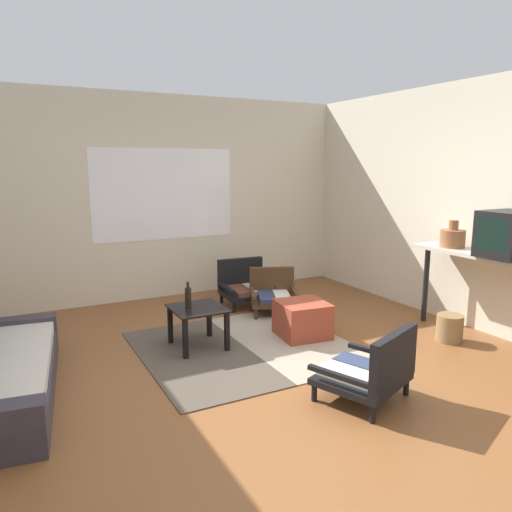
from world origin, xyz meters
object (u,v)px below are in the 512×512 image
ottoman_orange (302,320)px  console_shelf (492,265)px  crt_television (508,234)px  clay_vase (453,238)px  coffee_table (198,316)px  armchair_striped_foreground (372,370)px  wicker_basket (450,328)px  armchair_corner (273,293)px  glass_bottle (188,297)px  armchair_by_window (245,285)px

ottoman_orange → console_shelf: 1.96m
crt_television → clay_vase: crt_television is taller
crt_television → clay_vase: bearing=89.7°
coffee_table → crt_television: 3.09m
crt_television → ottoman_orange: bearing=142.9°
armchair_striped_foreground → wicker_basket: (1.58, 0.62, -0.12)m
armchair_striped_foreground → console_shelf: (1.86, 0.40, 0.56)m
armchair_striped_foreground → armchair_corner: size_ratio=1.11×
coffee_table → ottoman_orange: 1.12m
clay_vase → crt_television: bearing=-90.3°
ottoman_orange → armchair_corner: bearing=79.8°
coffee_table → clay_vase: size_ratio=1.83×
glass_bottle → wicker_basket: bearing=-23.3°
ottoman_orange → glass_bottle: bearing=168.2°
armchair_striped_foreground → clay_vase: clay_vase is taller
armchair_corner → glass_bottle: glass_bottle is taller
clay_vase → wicker_basket: 0.97m
console_shelf → clay_vase: size_ratio=6.03×
wicker_basket → armchair_striped_foreground: bearing=-158.5°
coffee_table → ottoman_orange: coffee_table is taller
console_shelf → armchair_corner: bearing=125.5°
coffee_table → clay_vase: (2.63, -0.76, 0.70)m
armchair_by_window → glass_bottle: glass_bottle is taller
coffee_table → armchair_by_window: (1.09, 1.16, -0.07)m
armchair_striped_foreground → glass_bottle: (-0.86, 1.68, 0.27)m
console_shelf → glass_bottle: console_shelf is taller
armchair_by_window → wicker_basket: size_ratio=2.38×
armchair_striped_foreground → ottoman_orange: size_ratio=1.64×
clay_vase → glass_bottle: 2.87m
glass_bottle → wicker_basket: 2.69m
armchair_by_window → clay_vase: clay_vase is taller
console_shelf → wicker_basket: console_shelf is taller
armchair_striped_foreground → crt_television: (1.86, 0.27, 0.89)m
coffee_table → armchair_by_window: 1.59m
armchair_by_window → console_shelf: (1.54, -2.42, 0.56)m
armchair_striped_foreground → crt_television: 2.07m
coffee_table → ottoman_orange: size_ratio=1.08×
console_shelf → crt_television: crt_television is taller
armchair_corner → wicker_basket: armchair_corner is taller
coffee_table → armchair_by_window: armchair_by_window is taller
armchair_striped_foreground → ottoman_orange: armchair_striped_foreground is taller
console_shelf → wicker_basket: 0.76m
armchair_corner → clay_vase: bearing=-46.2°
console_shelf → glass_bottle: size_ratio=6.64×
armchair_striped_foreground → wicker_basket: size_ratio=2.90×
ottoman_orange → crt_television: crt_television is taller
crt_television → clay_vase: size_ratio=1.67×
ottoman_orange → wicker_basket: (1.27, -0.81, -0.05)m
coffee_table → armchair_striped_foreground: armchair_striped_foreground is taller
clay_vase → wicker_basket: size_ratio=1.05×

